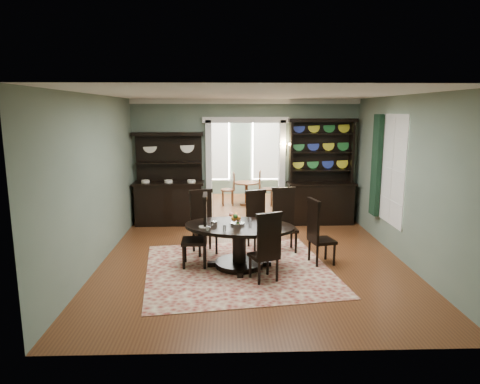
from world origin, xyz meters
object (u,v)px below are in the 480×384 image
at_px(parlor_table, 246,190).
at_px(sideboard, 169,192).
at_px(welsh_dresser, 321,186).
at_px(dining_table, 239,238).

bearing_deg(parlor_table, sideboard, -133.55).
xyz_separation_m(welsh_dresser, parlor_table, (-1.71, 2.09, -0.48)).
xyz_separation_m(sideboard, parlor_table, (1.97, 2.07, -0.34)).
relative_size(sideboard, welsh_dresser, 0.87).
xyz_separation_m(sideboard, welsh_dresser, (3.68, -0.02, 0.15)).
xyz_separation_m(dining_table, welsh_dresser, (2.08, 2.98, 0.39)).
xyz_separation_m(dining_table, parlor_table, (0.36, 5.07, -0.09)).
bearing_deg(parlor_table, welsh_dresser, -50.63).
bearing_deg(sideboard, welsh_dresser, -0.77).
bearing_deg(sideboard, parlor_table, 45.94).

